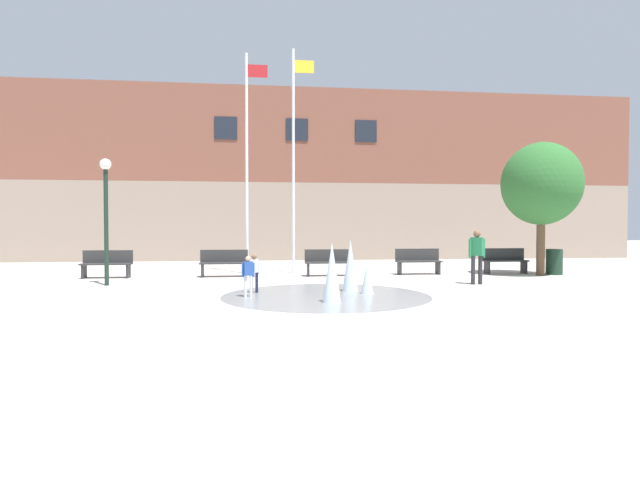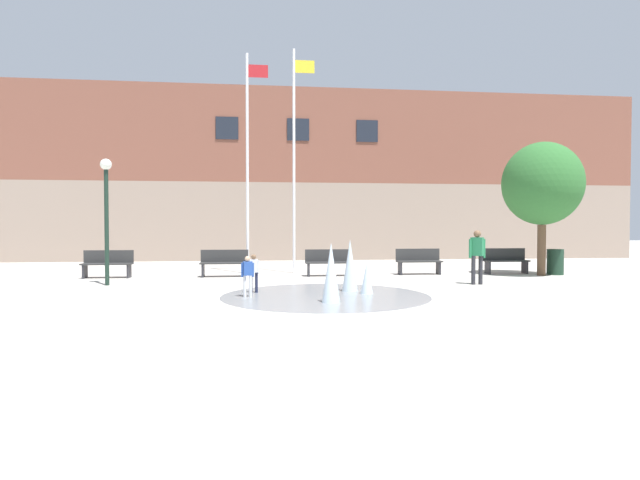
{
  "view_description": "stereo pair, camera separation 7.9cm",
  "coord_description": "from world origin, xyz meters",
  "px_view_note": "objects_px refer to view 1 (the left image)",
  "views": [
    {
      "loc": [
        -1.76,
        -7.21,
        1.68
      ],
      "look_at": [
        -0.06,
        7.32,
        1.3
      ],
      "focal_mm": 28.0,
      "sensor_mm": 36.0,
      "label": 1
    },
    {
      "loc": [
        -1.68,
        -7.22,
        1.68
      ],
      "look_at": [
        -0.06,
        7.32,
        1.3
      ],
      "focal_mm": 28.0,
      "sensor_mm": 36.0,
      "label": 2
    }
  ],
  "objects_px": {
    "child_in_fountain": "(254,270)",
    "flagpole_right": "(294,155)",
    "park_bench_near_trashcan": "(418,261)",
    "flagpole_left": "(248,157)",
    "park_bench_left_of_flagpoles": "(224,263)",
    "child_with_pink_shirt": "(248,273)",
    "adult_in_red": "(477,253)",
    "street_tree_near_building": "(541,184)",
    "trash_can": "(554,262)",
    "park_bench_far_right": "(505,260)",
    "park_bench_far_left": "(107,263)",
    "park_bench_under_right_flagpole": "(328,262)",
    "lamp_post_left_lane": "(106,202)"
  },
  "relations": [
    {
      "from": "child_in_fountain",
      "to": "flagpole_right",
      "type": "height_order",
      "value": "flagpole_right"
    },
    {
      "from": "park_bench_near_trashcan",
      "to": "flagpole_left",
      "type": "relative_size",
      "value": 0.2
    },
    {
      "from": "park_bench_left_of_flagpoles",
      "to": "flagpole_left",
      "type": "bearing_deg",
      "value": 54.52
    },
    {
      "from": "child_with_pink_shirt",
      "to": "child_in_fountain",
      "type": "bearing_deg",
      "value": 60.88
    },
    {
      "from": "child_in_fountain",
      "to": "adult_in_red",
      "type": "bearing_deg",
      "value": -167.41
    },
    {
      "from": "adult_in_red",
      "to": "child_with_pink_shirt",
      "type": "bearing_deg",
      "value": 57.69
    },
    {
      "from": "adult_in_red",
      "to": "flagpole_right",
      "type": "relative_size",
      "value": 0.2
    },
    {
      "from": "flagpole_left",
      "to": "street_tree_near_building",
      "type": "xyz_separation_m",
      "value": [
        10.1,
        -1.9,
        -1.03
      ]
    },
    {
      "from": "flagpole_right",
      "to": "street_tree_near_building",
      "type": "relative_size",
      "value": 1.76
    },
    {
      "from": "adult_in_red",
      "to": "flagpole_left",
      "type": "bearing_deg",
      "value": 9.75
    },
    {
      "from": "park_bench_near_trashcan",
      "to": "flagpole_left",
      "type": "distance_m",
      "value": 7.14
    },
    {
      "from": "flagpole_right",
      "to": "trash_can",
      "type": "bearing_deg",
      "value": -10.08
    },
    {
      "from": "trash_can",
      "to": "child_in_fountain",
      "type": "bearing_deg",
      "value": -160.54
    },
    {
      "from": "park_bench_left_of_flagpoles",
      "to": "flagpole_right",
      "type": "height_order",
      "value": "flagpole_right"
    },
    {
      "from": "park_bench_left_of_flagpoles",
      "to": "child_in_fountain",
      "type": "distance_m",
      "value": 4.37
    },
    {
      "from": "park_bench_near_trashcan",
      "to": "park_bench_far_right",
      "type": "bearing_deg",
      "value": -0.95
    },
    {
      "from": "park_bench_far_right",
      "to": "child_in_fountain",
      "type": "relative_size",
      "value": 1.62
    },
    {
      "from": "adult_in_red",
      "to": "flagpole_left",
      "type": "relative_size",
      "value": 0.2
    },
    {
      "from": "park_bench_far_left",
      "to": "street_tree_near_building",
      "type": "relative_size",
      "value": 0.35
    },
    {
      "from": "adult_in_red",
      "to": "flagpole_right",
      "type": "height_order",
      "value": "flagpole_right"
    },
    {
      "from": "park_bench_under_right_flagpole",
      "to": "adult_in_red",
      "type": "relative_size",
      "value": 1.01
    },
    {
      "from": "park_bench_under_right_flagpole",
      "to": "park_bench_far_left",
      "type": "bearing_deg",
      "value": 178.7
    },
    {
      "from": "child_in_fountain",
      "to": "park_bench_far_left",
      "type": "bearing_deg",
      "value": -38.5
    },
    {
      "from": "adult_in_red",
      "to": "park_bench_near_trashcan",
      "type": "bearing_deg",
      "value": -35.31
    },
    {
      "from": "child_with_pink_shirt",
      "to": "flagpole_right",
      "type": "bearing_deg",
      "value": 56.5
    },
    {
      "from": "flagpole_left",
      "to": "lamp_post_left_lane",
      "type": "bearing_deg",
      "value": -140.58
    },
    {
      "from": "child_with_pink_shirt",
      "to": "trash_can",
      "type": "relative_size",
      "value": 1.1
    },
    {
      "from": "flagpole_left",
      "to": "lamp_post_left_lane",
      "type": "height_order",
      "value": "flagpole_left"
    },
    {
      "from": "park_bench_far_left",
      "to": "lamp_post_left_lane",
      "type": "relative_size",
      "value": 0.44
    },
    {
      "from": "park_bench_far_left",
      "to": "park_bench_under_right_flagpole",
      "type": "height_order",
      "value": "same"
    },
    {
      "from": "child_in_fountain",
      "to": "flagpole_left",
      "type": "xyz_separation_m",
      "value": [
        -0.3,
        5.32,
        3.61
      ]
    },
    {
      "from": "park_bench_near_trashcan",
      "to": "street_tree_near_building",
      "type": "xyz_separation_m",
      "value": [
        4.08,
        -0.89,
        2.68
      ]
    },
    {
      "from": "flagpole_left",
      "to": "trash_can",
      "type": "relative_size",
      "value": 8.77
    },
    {
      "from": "park_bench_under_right_flagpole",
      "to": "trash_can",
      "type": "height_order",
      "value": "park_bench_under_right_flagpole"
    },
    {
      "from": "flagpole_right",
      "to": "lamp_post_left_lane",
      "type": "relative_size",
      "value": 2.23
    },
    {
      "from": "flagpole_right",
      "to": "lamp_post_left_lane",
      "type": "height_order",
      "value": "flagpole_right"
    },
    {
      "from": "park_bench_near_trashcan",
      "to": "flagpole_left",
      "type": "bearing_deg",
      "value": 170.5
    },
    {
      "from": "park_bench_left_of_flagpoles",
      "to": "park_bench_near_trashcan",
      "type": "height_order",
      "value": "same"
    },
    {
      "from": "park_bench_far_left",
      "to": "flagpole_left",
      "type": "relative_size",
      "value": 0.2
    },
    {
      "from": "flagpole_left",
      "to": "trash_can",
      "type": "height_order",
      "value": "flagpole_left"
    },
    {
      "from": "park_bench_far_left",
      "to": "trash_can",
      "type": "height_order",
      "value": "park_bench_far_left"
    },
    {
      "from": "street_tree_near_building",
      "to": "lamp_post_left_lane",
      "type": "bearing_deg",
      "value": -174.57
    },
    {
      "from": "child_in_fountain",
      "to": "child_with_pink_shirt",
      "type": "bearing_deg",
      "value": 83.28
    },
    {
      "from": "park_bench_far_left",
      "to": "park_bench_under_right_flagpole",
      "type": "bearing_deg",
      "value": -1.3
    },
    {
      "from": "child_in_fountain",
      "to": "child_with_pink_shirt",
      "type": "relative_size",
      "value": 1.0
    },
    {
      "from": "park_bench_far_left",
      "to": "park_bench_near_trashcan",
      "type": "xyz_separation_m",
      "value": [
        10.6,
        0.03,
        0.0
      ]
    },
    {
      "from": "park_bench_left_of_flagpoles",
      "to": "child_in_fountain",
      "type": "bearing_deg",
      "value": -75.75
    },
    {
      "from": "park_bench_under_right_flagpole",
      "to": "flagpole_right",
      "type": "height_order",
      "value": "flagpole_right"
    },
    {
      "from": "flagpole_right",
      "to": "child_with_pink_shirt",
      "type": "bearing_deg",
      "value": -103.86
    },
    {
      "from": "flagpole_right",
      "to": "lamp_post_left_lane",
      "type": "xyz_separation_m",
      "value": [
        -5.61,
        -3.23,
        -1.91
      ]
    }
  ]
}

